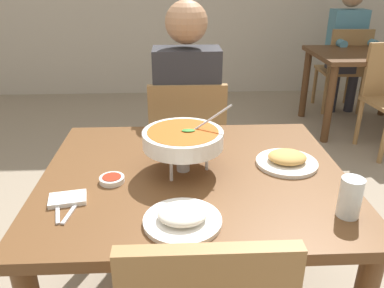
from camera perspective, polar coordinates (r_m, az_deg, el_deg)
The scene contains 14 objects.
dining_table_main at distance 1.53m, azimuth 0.27°, elevation -7.80°, with size 1.14×0.96×0.74m.
chair_diner_main at distance 2.26m, azimuth -0.73°, elevation -0.13°, with size 0.44×0.44×0.90m.
diner_main at distance 2.20m, azimuth -0.79°, elevation 5.82°, with size 0.40×0.45×1.31m.
curry_bowl at distance 1.43m, azimuth -1.34°, elevation 0.71°, with size 0.33×0.30×0.26m.
rice_plate at distance 1.19m, azimuth -1.42°, elevation -10.76°, with size 0.24×0.24×0.06m.
appetizer_plate at distance 1.56m, azimuth 13.81°, elevation -2.29°, with size 0.24×0.24×0.06m.
sauce_dish at distance 1.43m, azimuth -11.72°, elevation -5.11°, with size 0.09×0.09×0.02m.
napkin_folded at distance 1.36m, azimuth -17.85°, elevation -7.72°, with size 0.12×0.08×0.02m, color white.
fork_utensil at distance 1.32m, azimuth -19.19°, elevation -8.99°, with size 0.01×0.17×0.01m, color silver.
spoon_utensil at distance 1.31m, azimuth -17.07°, elevation -9.04°, with size 0.01×0.17×0.01m, color silver.
drink_glass at distance 1.29m, azimuth 22.24°, elevation -7.56°, with size 0.07×0.07×0.13m.
dining_table_far at distance 4.06m, azimuth 24.24°, elevation 10.37°, with size 1.00×0.80×0.74m.
chair_bg_middle at distance 4.51m, azimuth 21.49°, elevation 10.70°, with size 0.46×0.46×0.90m.
patron_bg_middle at distance 4.54m, azimuth 21.88°, elevation 13.79°, with size 0.40×0.45×1.31m.
Camera 1 is at (-0.07, -1.29, 1.45)m, focal length 36.18 mm.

